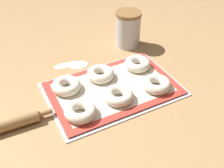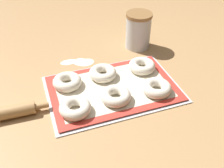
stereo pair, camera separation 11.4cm
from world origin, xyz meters
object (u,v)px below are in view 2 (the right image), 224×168
(baking_tray, at_px, (112,89))
(bagel_front_center, at_px, (116,96))
(bagel_front_left, at_px, (75,108))
(flour_canister, at_px, (138,30))
(bagel_back_center, at_px, (103,73))
(bagel_front_right, at_px, (157,88))
(bagel_back_left, at_px, (67,82))
(bagel_back_right, at_px, (142,66))

(baking_tray, distance_m, bagel_front_center, 0.08)
(bagel_front_left, bearing_deg, flour_canister, 42.27)
(flour_canister, bearing_deg, bagel_back_center, -140.87)
(bagel_front_center, xyz_separation_m, bagel_back_center, (-0.00, 0.16, 0.00))
(baking_tray, height_order, bagel_front_right, bagel_front_right)
(bagel_back_left, bearing_deg, bagel_front_center, -43.17)
(baking_tray, height_order, flour_canister, flour_canister)
(bagel_front_right, bearing_deg, bagel_front_center, 176.96)
(bagel_front_right, xyz_separation_m, bagel_back_center, (-0.17, 0.16, 0.00))
(flour_canister, bearing_deg, bagel_back_right, -108.60)
(bagel_back_left, xyz_separation_m, bagel_back_center, (0.15, 0.01, 0.00))
(bagel_back_right, bearing_deg, bagel_back_center, 177.74)
(baking_tray, height_order, bagel_back_right, bagel_back_right)
(bagel_front_left, distance_m, bagel_front_right, 0.33)
(baking_tray, relative_size, bagel_front_right, 4.53)
(bagel_front_center, relative_size, bagel_back_center, 1.00)
(bagel_back_center, bearing_deg, bagel_front_center, -89.31)
(bagel_front_center, height_order, bagel_back_right, same)
(bagel_front_right, height_order, bagel_back_center, same)
(bagel_front_right, height_order, bagel_back_right, same)
(bagel_back_left, relative_size, flour_canister, 0.66)
(baking_tray, xyz_separation_m, flour_canister, (0.24, 0.29, 0.09))
(baking_tray, distance_m, bagel_back_right, 0.18)
(bagel_front_right, distance_m, bagel_back_left, 0.36)
(bagel_front_right, distance_m, bagel_back_center, 0.24)
(bagel_front_right, distance_m, flour_canister, 0.38)
(bagel_front_left, height_order, bagel_back_right, same)
(bagel_back_right, bearing_deg, bagel_front_left, -154.46)
(bagel_front_right, xyz_separation_m, flour_canister, (0.08, 0.37, 0.06))
(bagel_back_center, bearing_deg, flour_canister, 39.13)
(bagel_back_right, bearing_deg, bagel_front_center, -139.87)
(bagel_front_center, distance_m, flour_canister, 0.44)
(flour_canister, bearing_deg, bagel_front_right, -102.12)
(bagel_back_right, distance_m, flour_canister, 0.23)
(baking_tray, xyz_separation_m, bagel_back_left, (-0.17, 0.07, 0.03))
(bagel_front_left, xyz_separation_m, flour_canister, (0.41, 0.37, 0.06))
(bagel_front_center, bearing_deg, baking_tray, 82.04)
(baking_tray, distance_m, bagel_front_right, 0.18)
(bagel_back_right, bearing_deg, baking_tray, -155.45)
(bagel_front_right, bearing_deg, baking_tray, 152.64)
(flour_canister, bearing_deg, bagel_front_center, -124.58)
(baking_tray, height_order, bagel_back_center, bagel_back_center)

